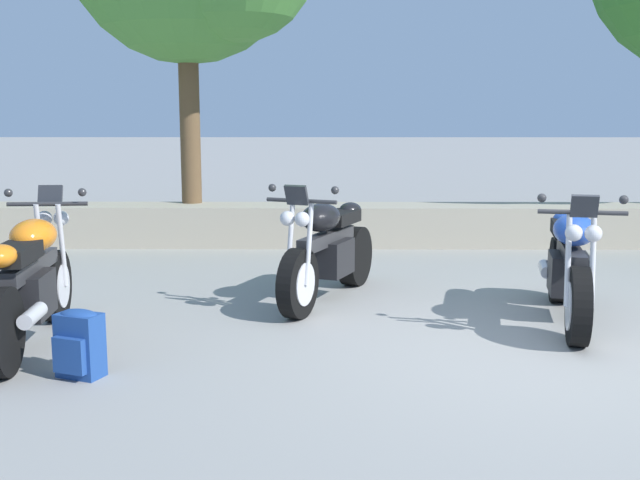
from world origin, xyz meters
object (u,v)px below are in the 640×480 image
at_px(motorcycle_orange_near_left, 30,283).
at_px(motorcycle_blue_far_right, 570,267).
at_px(motorcycle_black_centre, 328,251).
at_px(rider_backpack, 79,342).

relative_size(motorcycle_orange_near_left, motorcycle_blue_far_right, 1.01).
relative_size(motorcycle_black_centre, rider_backpack, 4.19).
distance_m(motorcycle_orange_near_left, motorcycle_blue_far_right, 4.42).
bearing_deg(rider_backpack, motorcycle_orange_near_left, 129.37).
height_order(motorcycle_orange_near_left, motorcycle_black_centre, same).
bearing_deg(motorcycle_orange_near_left, motorcycle_blue_far_right, 8.90).
xyz_separation_m(motorcycle_orange_near_left, rider_backpack, (0.61, -0.75, -0.24)).
relative_size(motorcycle_orange_near_left, rider_backpack, 4.40).
bearing_deg(motorcycle_black_centre, motorcycle_orange_near_left, -147.97).
xyz_separation_m(motorcycle_blue_far_right, rider_backpack, (-3.76, -1.43, -0.24)).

